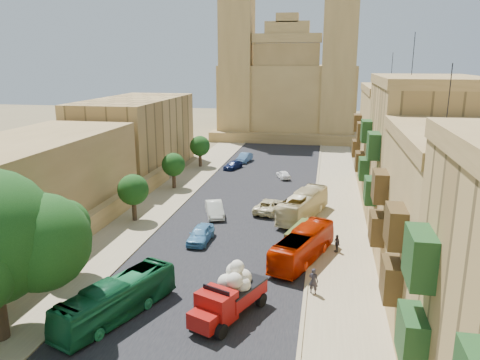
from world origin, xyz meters
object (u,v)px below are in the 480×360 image
(street_tree_b, at_px, (133,190))
(car_blue_b, at_px, (245,158))
(car_dkblue, at_px, (233,165))
(bus_cream_east, at_px, (303,205))
(street_tree_c, at_px, (173,165))
(car_white_b, at_px, (283,175))
(olive_pickup, at_px, (304,238))
(car_white_a, at_px, (215,209))
(pedestrian_a, at_px, (313,281))
(car_blue_a, at_px, (201,234))
(church, at_px, (289,89))
(bus_red_east, at_px, (303,246))
(pedestrian_c, at_px, (337,243))
(street_tree_a, at_px, (64,225))
(car_cream, at_px, (269,206))
(street_tree_d, at_px, (200,146))
(bus_green_north, at_px, (117,299))
(red_truck, at_px, (229,294))

(street_tree_b, relative_size, car_blue_b, 1.12)
(car_dkblue, bearing_deg, bus_cream_east, -41.92)
(street_tree_c, height_order, car_white_b, street_tree_c)
(olive_pickup, relative_size, car_white_a, 1.09)
(street_tree_c, bearing_deg, olive_pickup, -44.12)
(car_white_a, bearing_deg, pedestrian_a, -74.06)
(car_blue_a, bearing_deg, car_blue_b, 94.80)
(church, height_order, bus_red_east, church)
(car_blue_a, xyz_separation_m, pedestrian_c, (11.37, -0.07, 0.04))
(car_dkblue, bearing_deg, car_white_a, -64.86)
(street_tree_a, distance_m, bus_cream_east, 22.59)
(street_tree_b, bearing_deg, car_dkblue, 77.91)
(street_tree_b, xyz_separation_m, car_cream, (12.50, 4.89, -2.37))
(car_blue_b, bearing_deg, street_tree_d, -134.71)
(street_tree_b, distance_m, car_white_a, 8.12)
(bus_cream_east, bearing_deg, bus_green_north, 80.93)
(street_tree_d, bearing_deg, red_truck, -72.30)
(street_tree_d, height_order, pedestrian_a, street_tree_d)
(street_tree_d, height_order, bus_cream_east, street_tree_d)
(street_tree_b, height_order, olive_pickup, street_tree_b)
(bus_green_north, bearing_deg, street_tree_d, 119.48)
(car_blue_b, bearing_deg, street_tree_b, -92.72)
(street_tree_a, relative_size, bus_cream_east, 0.61)
(street_tree_d, height_order, car_blue_a, street_tree_d)
(church, distance_m, car_blue_b, 28.11)
(bus_cream_east, height_order, car_cream, bus_cream_east)
(car_dkblue, relative_size, pedestrian_a, 2.08)
(street_tree_a, bearing_deg, pedestrian_c, 22.05)
(car_cream, height_order, pedestrian_c, pedestrian_c)
(olive_pickup, relative_size, bus_red_east, 0.55)
(car_dkblue, bearing_deg, pedestrian_a, -51.55)
(red_truck, distance_m, bus_green_north, 6.73)
(pedestrian_c, bearing_deg, olive_pickup, -120.46)
(olive_pickup, xyz_separation_m, car_blue_a, (-8.76, -0.18, -0.20))
(pedestrian_c, bearing_deg, car_white_b, 170.84)
(street_tree_b, distance_m, pedestrian_c, 19.72)
(church, height_order, pedestrian_c, church)
(bus_red_east, bearing_deg, street_tree_d, -42.35)
(street_tree_a, xyz_separation_m, street_tree_c, (-0.00, 24.00, -0.89))
(bus_green_north, relative_size, pedestrian_a, 4.77)
(street_tree_b, bearing_deg, car_blue_b, 78.44)
(street_tree_c, xyz_separation_m, car_dkblue, (5.00, 11.33, -2.33))
(bus_red_east, xyz_separation_m, car_blue_b, (-10.72, 34.70, -0.54))
(church, height_order, car_blue_b, church)
(street_tree_b, relative_size, red_truck, 0.76)
(street_tree_c, height_order, bus_red_east, street_tree_c)
(car_dkblue, bearing_deg, pedestrian_c, -44.13)
(street_tree_b, xyz_separation_m, car_blue_b, (5.78, 28.27, -2.38))
(car_white_b, xyz_separation_m, pedestrian_a, (4.94, -30.70, 0.36))
(car_white_a, bearing_deg, car_blue_a, -105.94)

